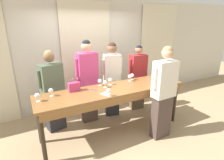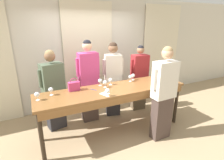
# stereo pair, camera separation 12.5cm
# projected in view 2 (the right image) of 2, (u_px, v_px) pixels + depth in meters

# --- Properties ---
(ground_plane) EXTENTS (18.00, 18.00, 0.00)m
(ground_plane) POSITION_uv_depth(u_px,v_px,m) (113.00, 130.00, 3.70)
(ground_plane) COLOR tan
(wall_back) EXTENTS (12.00, 0.06, 2.80)m
(wall_back) POSITION_uv_depth(u_px,v_px,m) (88.00, 54.00, 4.58)
(wall_back) COLOR beige
(wall_back) RESTS_ON ground_plane
(curtain_panel_center) EXTENTS (1.30, 0.03, 2.69)m
(curtain_panel_center) POSITION_uv_depth(u_px,v_px,m) (89.00, 56.00, 4.54)
(curtain_panel_center) COLOR beige
(curtain_panel_center) RESTS_ON ground_plane
(curtain_panel_right) EXTENTS (1.30, 0.03, 2.69)m
(curtain_panel_right) POSITION_uv_depth(u_px,v_px,m) (160.00, 51.00, 5.51)
(curtain_panel_right) COLOR beige
(curtain_panel_right) RESTS_ON ground_plane
(tasting_bar) EXTENTS (2.95, 0.74, 0.96)m
(tasting_bar) POSITION_uv_depth(u_px,v_px,m) (114.00, 93.00, 3.41)
(tasting_bar) COLOR brown
(tasting_bar) RESTS_ON ground_plane
(wine_bottle) EXTENTS (0.08, 0.08, 0.32)m
(wine_bottle) POSITION_uv_depth(u_px,v_px,m) (155.00, 76.00, 3.82)
(wine_bottle) COLOR black
(wine_bottle) RESTS_ON tasting_bar
(handbag) EXTENTS (0.21, 0.10, 0.24)m
(handbag) POSITION_uv_depth(u_px,v_px,m) (74.00, 86.00, 3.27)
(handbag) COLOR #C63870
(handbag) RESTS_ON tasting_bar
(wine_glass_front_left) EXTENTS (0.08, 0.08, 0.14)m
(wine_glass_front_left) POSITION_uv_depth(u_px,v_px,m) (162.00, 72.00, 4.13)
(wine_glass_front_left) COLOR white
(wine_glass_front_left) RESTS_ON tasting_bar
(wine_glass_front_mid) EXTENTS (0.08, 0.08, 0.14)m
(wine_glass_front_mid) POSITION_uv_depth(u_px,v_px,m) (133.00, 76.00, 3.88)
(wine_glass_front_mid) COLOR white
(wine_glass_front_mid) RESTS_ON tasting_bar
(wine_glass_front_right) EXTENTS (0.08, 0.08, 0.14)m
(wine_glass_front_right) POSITION_uv_depth(u_px,v_px,m) (130.00, 77.00, 3.79)
(wine_glass_front_right) COLOR white
(wine_glass_front_right) RESTS_ON tasting_bar
(wine_glass_center_left) EXTENTS (0.08, 0.08, 0.14)m
(wine_glass_center_left) POSITION_uv_depth(u_px,v_px,m) (37.00, 95.00, 2.85)
(wine_glass_center_left) COLOR white
(wine_glass_center_left) RESTS_ON tasting_bar
(wine_glass_center_mid) EXTENTS (0.08, 0.08, 0.14)m
(wine_glass_center_mid) POSITION_uv_depth(u_px,v_px,m) (110.00, 80.00, 3.58)
(wine_glass_center_mid) COLOR white
(wine_glass_center_mid) RESTS_ON tasting_bar
(wine_glass_center_right) EXTENTS (0.08, 0.08, 0.14)m
(wine_glass_center_right) POSITION_uv_depth(u_px,v_px,m) (174.00, 79.00, 3.62)
(wine_glass_center_right) COLOR white
(wine_glass_center_right) RESTS_ON tasting_bar
(wine_glass_back_left) EXTENTS (0.08, 0.08, 0.14)m
(wine_glass_back_left) POSITION_uv_depth(u_px,v_px,m) (100.00, 81.00, 3.53)
(wine_glass_back_left) COLOR white
(wine_glass_back_left) RESTS_ON tasting_bar
(wine_glass_back_mid) EXTENTS (0.08, 0.08, 0.14)m
(wine_glass_back_mid) POSITION_uv_depth(u_px,v_px,m) (51.00, 90.00, 3.05)
(wine_glass_back_mid) COLOR white
(wine_glass_back_mid) RESTS_ON tasting_bar
(wine_glass_back_right) EXTENTS (0.08, 0.08, 0.14)m
(wine_glass_back_right) POSITION_uv_depth(u_px,v_px,m) (107.00, 91.00, 3.00)
(wine_glass_back_right) COLOR white
(wine_glass_back_right) RESTS_ON tasting_bar
(wine_glass_near_host) EXTENTS (0.08, 0.08, 0.14)m
(wine_glass_near_host) POSITION_uv_depth(u_px,v_px,m) (105.00, 83.00, 3.43)
(wine_glass_near_host) COLOR white
(wine_glass_near_host) RESTS_ON tasting_bar
(wine_glass_by_bottle) EXTENTS (0.08, 0.08, 0.14)m
(wine_glass_by_bottle) POSITION_uv_depth(u_px,v_px,m) (172.00, 77.00, 3.78)
(wine_glass_by_bottle) COLOR white
(wine_glass_by_bottle) RESTS_ON tasting_bar
(napkin) EXTENTS (0.18, 0.18, 0.00)m
(napkin) POSITION_uv_depth(u_px,v_px,m) (105.00, 94.00, 3.14)
(napkin) COLOR white
(napkin) RESTS_ON tasting_bar
(pen) EXTENTS (0.09, 0.12, 0.01)m
(pen) POSITION_uv_depth(u_px,v_px,m) (94.00, 90.00, 3.33)
(pen) COLOR #193399
(pen) RESTS_ON tasting_bar
(guest_olive_jacket) EXTENTS (0.53, 0.37, 1.69)m
(guest_olive_jacket) POSITION_uv_depth(u_px,v_px,m) (54.00, 91.00, 3.57)
(guest_olive_jacket) COLOR #28282D
(guest_olive_jacket) RESTS_ON ground_plane
(guest_pink_top) EXTENTS (0.52, 0.26, 1.85)m
(guest_pink_top) POSITION_uv_depth(u_px,v_px,m) (89.00, 81.00, 3.85)
(guest_pink_top) COLOR #473833
(guest_pink_top) RESTS_ON ground_plane
(guest_cream_sweater) EXTENTS (0.49, 0.34, 1.77)m
(guest_cream_sweater) POSITION_uv_depth(u_px,v_px,m) (113.00, 79.00, 4.10)
(guest_cream_sweater) COLOR #28282D
(guest_cream_sweater) RESTS_ON ground_plane
(guest_striped_shirt) EXTENTS (0.51, 0.28, 1.67)m
(guest_striped_shirt) POSITION_uv_depth(u_px,v_px,m) (139.00, 78.00, 4.43)
(guest_striped_shirt) COLOR brown
(guest_striped_shirt) RESTS_ON ground_plane
(host_pouring) EXTENTS (0.56, 0.24, 1.80)m
(host_pouring) POSITION_uv_depth(u_px,v_px,m) (163.00, 94.00, 3.22)
(host_pouring) COLOR #473833
(host_pouring) RESTS_ON ground_plane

